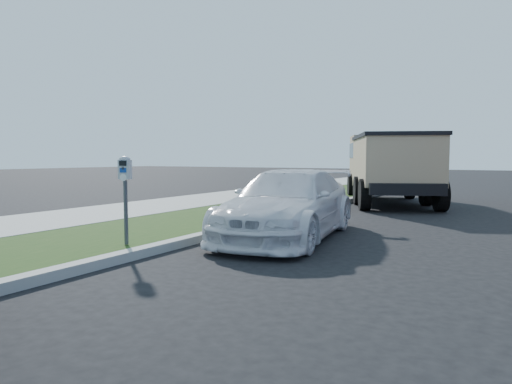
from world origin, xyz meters
The scene contains 5 objects.
ground centered at (0.00, 0.00, 0.00)m, with size 120.00×120.00×0.00m, color black.
streetside centered at (-5.57, 2.00, 0.07)m, with size 6.12×50.00×0.15m.
parking_meter centered at (-3.05, -0.58, 1.23)m, with size 0.24×0.19×1.51m.
white_wagon centered at (-1.29, 2.18, 0.69)m, with size 1.93×4.74×1.38m, color silver.
dump_truck centered at (-1.35, 10.41, 1.40)m, with size 4.63×6.76×2.50m.
Camera 1 is at (2.74, -6.14, 1.62)m, focal length 32.00 mm.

